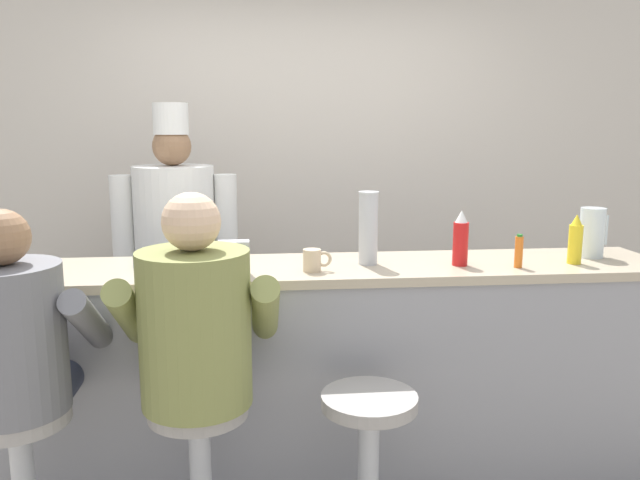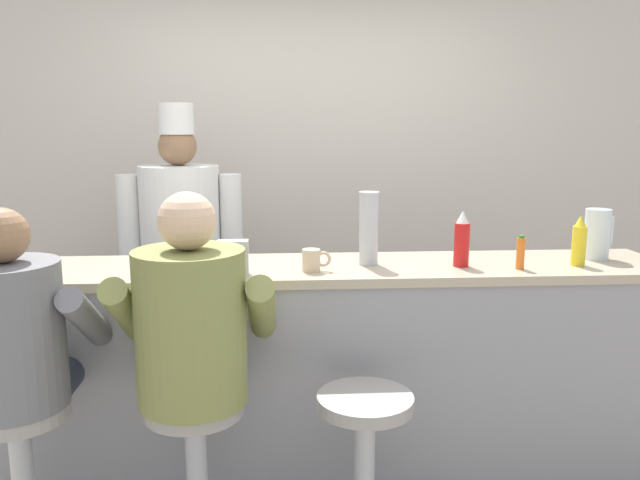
% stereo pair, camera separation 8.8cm
% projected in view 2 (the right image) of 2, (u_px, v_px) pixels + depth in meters
% --- Properties ---
extents(wall_back, '(10.00, 0.06, 2.70)m').
position_uv_depth(wall_back, '(307.00, 173.00, 4.22)').
color(wall_back, beige).
rests_on(wall_back, ground_plane).
extents(diner_counter, '(3.15, 0.55, 1.05)m').
position_uv_depth(diner_counter, '(323.00, 374.00, 2.90)').
color(diner_counter, gray).
rests_on(diner_counter, ground_plane).
extents(ketchup_bottle_red, '(0.07, 0.07, 0.25)m').
position_uv_depth(ketchup_bottle_red, '(462.00, 241.00, 2.76)').
color(ketchup_bottle_red, red).
rests_on(ketchup_bottle_red, diner_counter).
extents(mustard_bottle_yellow, '(0.06, 0.06, 0.23)m').
position_uv_depth(mustard_bottle_yellow, '(579.00, 242.00, 2.78)').
color(mustard_bottle_yellow, yellow).
rests_on(mustard_bottle_yellow, diner_counter).
extents(hot_sauce_bottle_orange, '(0.04, 0.04, 0.15)m').
position_uv_depth(hot_sauce_bottle_orange, '(521.00, 253.00, 2.72)').
color(hot_sauce_bottle_orange, orange).
rests_on(hot_sauce_bottle_orange, diner_counter).
extents(water_pitcher_clear, '(0.13, 0.12, 0.24)m').
position_uv_depth(water_pitcher_clear, '(597.00, 234.00, 2.92)').
color(water_pitcher_clear, silver).
rests_on(water_pitcher_clear, diner_counter).
extents(breakfast_plate, '(0.27, 0.27, 0.05)m').
position_uv_depth(breakfast_plate, '(173.00, 271.00, 2.63)').
color(breakfast_plate, white).
rests_on(breakfast_plate, diner_counter).
extents(cereal_bowl, '(0.14, 0.14, 0.06)m').
position_uv_depth(cereal_bowl, '(151.00, 259.00, 2.79)').
color(cereal_bowl, '#4C7FB7').
rests_on(cereal_bowl, diner_counter).
extents(coffee_mug_tan, '(0.13, 0.08, 0.10)m').
position_uv_depth(coffee_mug_tan, '(312.00, 260.00, 2.68)').
color(coffee_mug_tan, beige).
rests_on(coffee_mug_tan, diner_counter).
extents(cup_stack_steel, '(0.09, 0.09, 0.33)m').
position_uv_depth(cup_stack_steel, '(369.00, 228.00, 2.79)').
color(cup_stack_steel, '#B7BABF').
rests_on(cup_stack_steel, diner_counter).
extents(napkin_dispenser_chrome, '(0.13, 0.08, 0.15)m').
position_uv_depth(napkin_dispenser_chrome, '(233.00, 258.00, 2.60)').
color(napkin_dispenser_chrome, silver).
rests_on(napkin_dispenser_chrome, diner_counter).
extents(diner_seated_grey, '(0.57, 0.57, 1.39)m').
position_uv_depth(diner_seated_grey, '(15.00, 349.00, 2.27)').
color(diner_seated_grey, '#B2B5BA').
rests_on(diner_seated_grey, ground_plane).
extents(diner_seated_olive, '(0.61, 0.61, 1.44)m').
position_uv_depth(diner_seated_olive, '(193.00, 338.00, 2.31)').
color(diner_seated_olive, '#B2B5BA').
rests_on(diner_seated_olive, ground_plane).
extents(empty_stool_round, '(0.37, 0.37, 0.66)m').
position_uv_depth(empty_stool_round, '(365.00, 448.00, 2.40)').
color(empty_stool_round, '#B2B5BA').
rests_on(empty_stool_round, ground_plane).
extents(cook_in_whites_near, '(0.70, 0.45, 1.79)m').
position_uv_depth(cook_in_whites_near, '(182.00, 247.00, 3.56)').
color(cook_in_whites_near, '#232328').
rests_on(cook_in_whites_near, ground_plane).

